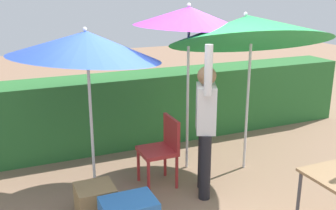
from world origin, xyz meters
name	(u,v)px	position (x,y,z in m)	size (l,w,h in m)	color
ground_plane	(178,198)	(0.00, 0.00, 0.00)	(24.00, 24.00, 0.00)	#937056
hedge_row	(127,110)	(0.00, 1.97, 0.57)	(8.00, 0.70, 1.13)	#2D7033
umbrella_rainbow	(189,17)	(0.48, 0.74, 2.10)	(1.44, 1.43, 2.27)	silver
umbrella_orange	(86,45)	(-0.87, 0.66, 1.83)	(1.79, 1.77, 2.08)	silver
umbrella_yellow	(248,29)	(1.18, 0.43, 1.94)	(2.13, 2.10, 2.45)	silver
person_vendor	(205,122)	(0.35, 0.00, 0.93)	(0.35, 0.54, 1.88)	black
chair_plastic	(162,147)	(-0.02, 0.43, 0.51)	(0.44, 0.44, 0.89)	#B72D2D
crate_cardboard	(96,201)	(-1.00, 0.01, 0.18)	(0.41, 0.40, 0.37)	#9E7A4C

